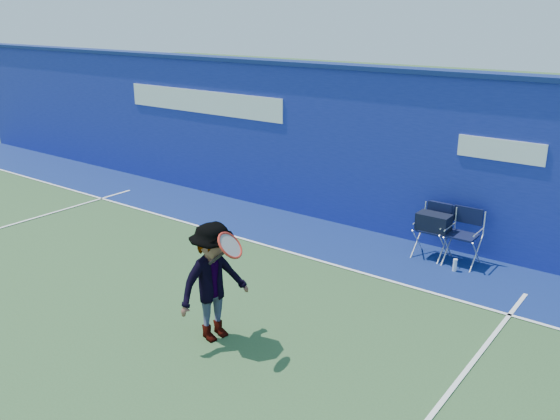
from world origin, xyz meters
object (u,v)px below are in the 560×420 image
Objects in this scene: directors_chair_left at (433,236)px; water_bottle at (455,265)px; tennis_player at (214,282)px; directors_chair_right at (460,247)px.

water_bottle is at bearing -31.69° from directors_chair_left.
directors_chair_left reaches higher than water_bottle.
directors_chair_left is at bearing 148.31° from water_bottle.
directors_chair_left is 4.35m from tennis_player.
directors_chair_right is at bearing 3.54° from directors_chair_left.
water_bottle is (0.06, -0.36, -0.18)m from directors_chair_right.
tennis_player is (-1.65, -4.19, 0.50)m from directors_chair_right.
tennis_player is (-1.18, -4.16, 0.40)m from directors_chair_left.
directors_chair_left is 0.69m from water_bottle.
water_bottle is (0.53, -0.33, -0.29)m from directors_chair_left.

